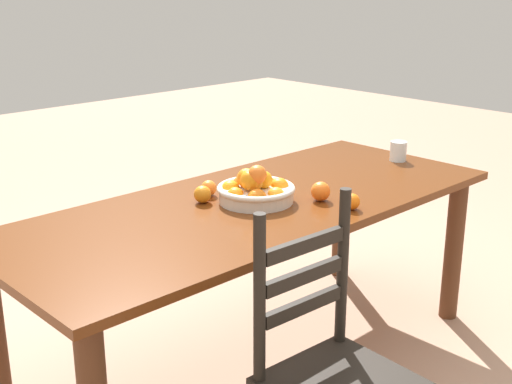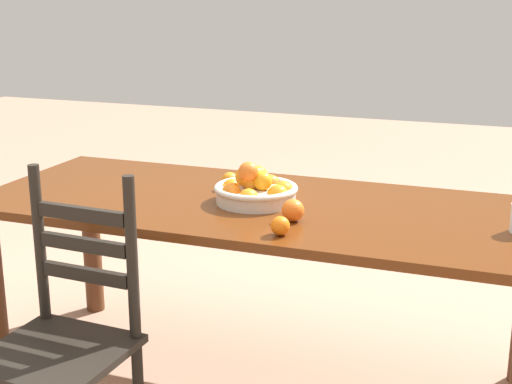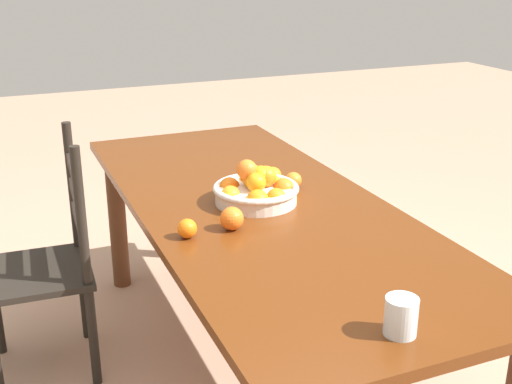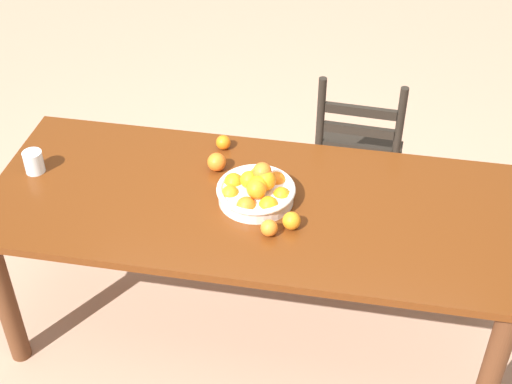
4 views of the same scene
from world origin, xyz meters
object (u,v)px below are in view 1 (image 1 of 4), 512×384
fruit_bowl (255,190)px  orange_loose_1 (209,188)px  dining_table (256,226)px  orange_loose_2 (203,194)px  orange_loose_3 (321,191)px  chair_near_window (331,372)px  drinking_glass (398,151)px  orange_loose_0 (352,202)px

fruit_bowl → orange_loose_1: bearing=-66.5°
dining_table → orange_loose_2: (0.17, -0.13, 0.14)m
orange_loose_2 → orange_loose_3: (-0.35, 0.30, 0.00)m
dining_table → orange_loose_3: orange_loose_3 is taller
dining_table → chair_near_window: bearing=62.4°
orange_loose_1 → orange_loose_2: (0.07, 0.05, 0.00)m
fruit_bowl → orange_loose_2: size_ratio=4.50×
chair_near_window → orange_loose_3: chair_near_window is taller
drinking_glass → fruit_bowl: bearing=-1.4°
orange_loose_1 → chair_near_window: bearing=72.6°
dining_table → orange_loose_3: bearing=136.6°
chair_near_window → fruit_bowl: 0.86m
chair_near_window → orange_loose_3: size_ratio=12.45×
fruit_bowl → orange_loose_0: bearing=122.3°
dining_table → fruit_bowl: 0.16m
orange_loose_3 → fruit_bowl: bearing=-40.5°
drinking_glass → orange_loose_1: bearing=-11.7°
fruit_bowl → orange_loose_2: fruit_bowl is taller
drinking_glass → orange_loose_2: bearing=-8.3°
orange_loose_0 → orange_loose_3: orange_loose_3 is taller
orange_loose_0 → orange_loose_1: (0.28, -0.51, 0.00)m
chair_near_window → drinking_glass: 1.49m
drinking_glass → orange_loose_0: bearing=22.3°
orange_loose_3 → drinking_glass: drinking_glass is taller
orange_loose_1 → orange_loose_0: bearing=119.3°
orange_loose_1 → drinking_glass: (-1.00, 0.21, 0.02)m
dining_table → orange_loose_3: size_ratio=27.27×
dining_table → orange_loose_2: bearing=-37.1°
orange_loose_0 → orange_loose_3: (0.01, -0.15, 0.01)m
fruit_bowl → orange_loose_3: (-0.20, 0.17, -0.01)m
orange_loose_3 → dining_table: bearing=-43.4°
orange_loose_1 → orange_loose_3: orange_loose_3 is taller
chair_near_window → fruit_bowl: size_ratio=3.10×
orange_loose_1 → dining_table: bearing=117.5°
fruit_bowl → orange_loose_3: fruit_bowl is taller
dining_table → fruit_bowl: fruit_bowl is taller
chair_near_window → orange_loose_0: 0.75m
orange_loose_3 → chair_near_window: bearing=44.1°
orange_loose_0 → orange_loose_3: size_ratio=0.81×
dining_table → fruit_bowl: bearing=30.7°
fruit_bowl → orange_loose_1: fruit_bowl is taller
chair_near_window → drinking_glass: bearing=31.1°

